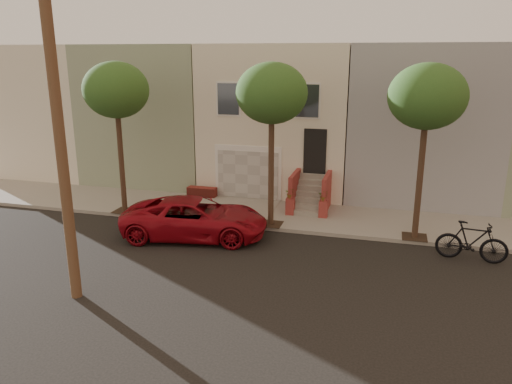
# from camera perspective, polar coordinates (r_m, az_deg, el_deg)

# --- Properties ---
(ground) EXTENTS (90.00, 90.00, 0.00)m
(ground) POSITION_cam_1_polar(r_m,az_deg,el_deg) (16.54, -4.94, -8.25)
(ground) COLOR black
(ground) RESTS_ON ground
(sidewalk) EXTENTS (40.00, 3.70, 0.15)m
(sidewalk) POSITION_cam_1_polar(r_m,az_deg,el_deg) (21.27, 0.01, -2.43)
(sidewalk) COLOR gray
(sidewalk) RESTS_ON ground
(house_row) EXTENTS (33.10, 11.70, 7.00)m
(house_row) POSITION_cam_1_polar(r_m,az_deg,el_deg) (26.07, 3.45, 8.96)
(house_row) COLOR beige
(house_row) RESTS_ON sidewalk
(tree_left) EXTENTS (2.70, 2.57, 6.30)m
(tree_left) POSITION_cam_1_polar(r_m,az_deg,el_deg) (21.10, -15.94, 11.21)
(tree_left) COLOR #2D2116
(tree_left) RESTS_ON sidewalk
(tree_mid) EXTENTS (2.70, 2.57, 6.30)m
(tree_mid) POSITION_cam_1_polar(r_m,az_deg,el_deg) (18.62, 1.84, 11.26)
(tree_mid) COLOR #2D2116
(tree_mid) RESTS_ON sidewalk
(tree_right) EXTENTS (2.70, 2.57, 6.30)m
(tree_right) POSITION_cam_1_polar(r_m,az_deg,el_deg) (18.14, 19.27, 10.29)
(tree_right) COLOR #2D2116
(tree_right) RESTS_ON sidewalk
(pickup_truck) EXTENTS (5.75, 3.36, 1.50)m
(pickup_truck) POSITION_cam_1_polar(r_m,az_deg,el_deg) (18.64, -7.06, -3.01)
(pickup_truck) COLOR maroon
(pickup_truck) RESTS_ON ground
(motorcycle) EXTENTS (2.33, 0.89, 1.37)m
(motorcycle) POSITION_cam_1_polar(r_m,az_deg,el_deg) (17.94, 23.75, -5.28)
(motorcycle) COLOR black
(motorcycle) RESTS_ON ground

